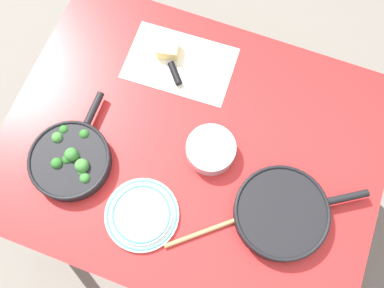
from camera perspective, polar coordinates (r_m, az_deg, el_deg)
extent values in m
plane|color=slate|center=(2.12, 0.00, -6.60)|extent=(14.00, 14.00, 0.00)
cube|color=red|center=(1.41, 0.00, -0.45)|extent=(1.24, 0.96, 0.03)
cylinder|color=#BCBCC1|center=(1.86, -21.45, -9.81)|extent=(0.05, 0.05, 0.72)
cylinder|color=#BCBCC1|center=(2.03, -10.95, 12.12)|extent=(0.05, 0.05, 0.72)
cylinder|color=#BCBCC1|center=(1.95, 20.11, 1.67)|extent=(0.05, 0.05, 0.72)
cylinder|color=black|center=(1.41, -15.89, -2.22)|extent=(0.26, 0.26, 0.04)
torus|color=black|center=(1.39, -16.13, -1.96)|extent=(0.26, 0.26, 0.01)
cylinder|color=black|center=(1.44, -12.99, 4.57)|extent=(0.03, 0.12, 0.02)
cylinder|color=#357027|center=(1.42, -15.80, -2.18)|extent=(0.01, 0.01, 0.02)
sphere|color=#428438|center=(1.40, -15.99, -1.97)|extent=(0.03, 0.03, 0.03)
cylinder|color=#357027|center=(1.39, -14.20, -3.12)|extent=(0.02, 0.02, 0.02)
sphere|color=#428438|center=(1.37, -14.47, -2.81)|extent=(0.04, 0.04, 0.04)
cylinder|color=#245B1C|center=(1.42, -17.30, -2.74)|extent=(0.01, 0.01, 0.02)
sphere|color=#2D6B28|center=(1.40, -17.57, -2.48)|extent=(0.04, 0.04, 0.04)
cylinder|color=#245B1C|center=(1.43, -13.95, 0.99)|extent=(0.01, 0.01, 0.02)
sphere|color=#2D6B28|center=(1.41, -14.14, 1.27)|extent=(0.03, 0.03, 0.03)
cylinder|color=#2C6823|center=(1.39, -14.23, -3.79)|extent=(0.01, 0.01, 0.02)
sphere|color=#387A33|center=(1.38, -14.42, -3.58)|extent=(0.03, 0.03, 0.03)
cylinder|color=#245B1C|center=(1.45, -16.48, 1.54)|extent=(0.01, 0.01, 0.02)
sphere|color=#2D6B28|center=(1.43, -16.69, 1.81)|extent=(0.03, 0.03, 0.03)
cylinder|color=#357027|center=(1.45, -17.26, 0.52)|extent=(0.01, 0.01, 0.02)
sphere|color=#428438|center=(1.43, -17.51, 0.82)|extent=(0.04, 0.04, 0.04)
cylinder|color=#2C6823|center=(1.41, -15.20, -1.75)|extent=(0.01, 0.01, 0.02)
sphere|color=#387A33|center=(1.39, -15.43, -1.48)|extent=(0.04, 0.04, 0.04)
cylinder|color=#2C6823|center=(1.38, -13.85, -4.70)|extent=(0.01, 0.01, 0.02)
sphere|color=#387A33|center=(1.36, -14.06, -4.48)|extent=(0.03, 0.03, 0.03)
cylinder|color=#205218|center=(1.42, -16.07, -2.26)|extent=(0.01, 0.01, 0.02)
sphere|color=#286023|center=(1.40, -16.29, -2.02)|extent=(0.03, 0.03, 0.03)
cylinder|color=#245B1C|center=(1.42, -15.60, -1.87)|extent=(0.01, 0.01, 0.02)
sphere|color=#2D6B28|center=(1.40, -15.80, -1.65)|extent=(0.03, 0.03, 0.03)
cylinder|color=#2C6823|center=(1.41, -15.48, -1.70)|extent=(0.02, 0.02, 0.02)
sphere|color=#387A33|center=(1.39, -15.78, -1.37)|extent=(0.04, 0.04, 0.04)
cube|color=olive|center=(1.41, -14.83, -1.81)|extent=(0.03, 0.04, 0.02)
cube|color=#AD7F4C|center=(1.42, -16.78, -1.73)|extent=(0.04, 0.04, 0.03)
cube|color=#9E703D|center=(1.43, -15.92, -0.12)|extent=(0.04, 0.04, 0.03)
cube|color=#AD7F4C|center=(1.44, -18.48, -1.00)|extent=(0.04, 0.03, 0.03)
cylinder|color=black|center=(1.35, 11.74, -9.02)|extent=(0.29, 0.29, 0.05)
torus|color=black|center=(1.32, 11.95, -8.84)|extent=(0.29, 0.29, 0.01)
cylinder|color=black|center=(1.40, 20.02, -6.77)|extent=(0.12, 0.09, 0.02)
cylinder|color=#DBC156|center=(1.35, 11.69, -9.06)|extent=(0.24, 0.24, 0.02)
cylinder|color=#A87A4C|center=(1.33, 2.50, -11.30)|extent=(0.24, 0.21, 0.02)
ellipsoid|color=#A87A4C|center=(1.35, 9.38, -8.68)|extent=(0.07, 0.07, 0.02)
cube|color=silver|center=(1.52, -1.62, 10.75)|extent=(0.38, 0.25, 0.00)
cube|color=silver|center=(1.55, -3.78, 12.82)|extent=(0.12, 0.13, 0.01)
cylinder|color=black|center=(1.49, -2.30, 9.38)|extent=(0.07, 0.08, 0.02)
cube|color=#EFD67A|center=(1.52, -3.23, 12.52)|extent=(0.08, 0.08, 0.05)
cylinder|color=silver|center=(1.35, -6.69, -9.35)|extent=(0.23, 0.23, 0.01)
torus|color=#4C9EB7|center=(1.34, -6.72, -9.30)|extent=(0.22, 0.22, 0.01)
cylinder|color=silver|center=(1.33, -6.75, -9.26)|extent=(0.19, 0.19, 0.01)
torus|color=#4C9EB7|center=(1.33, -6.78, -9.22)|extent=(0.18, 0.18, 0.01)
cylinder|color=#B7B7BC|center=(1.36, 2.50, -0.82)|extent=(0.16, 0.16, 0.06)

